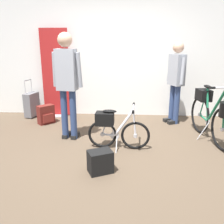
{
  "coord_description": "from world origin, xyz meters",
  "views": [
    {
      "loc": [
        0.32,
        -3.39,
        1.67
      ],
      "look_at": [
        0.08,
        0.36,
        0.55
      ],
      "focal_mm": 39.23,
      "sensor_mm": 36.0,
      "label": 1
    }
  ],
  "objects": [
    {
      "name": "back_wall",
      "position": [
        0.0,
        2.07,
        1.43
      ],
      "size": [
        6.95,
        0.1,
        2.87
      ],
      "primitive_type": "cube",
      "color": "white",
      "rests_on": "ground_plane"
    },
    {
      "name": "visitor_near_wall",
      "position": [
        1.28,
        1.53,
        0.93
      ],
      "size": [
        0.36,
        0.49,
        1.63
      ],
      "color": "navy",
      "rests_on": "ground_plane"
    },
    {
      "name": "folding_bike_foreground",
      "position": [
        0.12,
        0.19,
        0.35
      ],
      "size": [
        0.98,
        0.53,
        0.7
      ],
      "color": "black",
      "rests_on": "ground_plane"
    },
    {
      "name": "display_bike_left",
      "position": [
        1.73,
        0.57,
        0.5
      ],
      "size": [
        0.53,
        1.43,
        1.0
      ],
      "color": "black",
      "rests_on": "ground_plane"
    },
    {
      "name": "floor_banner_stand",
      "position": [
        -1.25,
        1.87,
        0.86
      ],
      "size": [
        0.6,
        0.36,
        1.9
      ],
      "color": "#B7B7BC",
      "rests_on": "ground_plane"
    },
    {
      "name": "visitor_browsing",
      "position": [
        -0.67,
        0.55,
        1.03
      ],
      "size": [
        0.53,
        0.31,
        1.78
      ],
      "color": "navy",
      "rests_on": "ground_plane"
    },
    {
      "name": "handbag_on_floor",
      "position": [
        -1.34,
        1.3,
        0.19
      ],
      "size": [
        0.35,
        0.35,
        0.38
      ],
      "color": "maroon",
      "rests_on": "ground_plane"
    },
    {
      "name": "ground_plane",
      "position": [
        0.0,
        0.0,
        0.0
      ],
      "size": [
        6.95,
        6.95,
        0.0
      ],
      "primitive_type": "plane",
      "color": "brown"
    },
    {
      "name": "backpack_on_floor",
      "position": [
        -0.02,
        -0.55,
        0.15
      ],
      "size": [
        0.37,
        0.33,
        0.3
      ],
      "color": "black",
      "rests_on": "ground_plane"
    },
    {
      "name": "rolling_suitcase",
      "position": [
        -1.8,
        1.73,
        0.28
      ],
      "size": [
        0.26,
        0.39,
        0.83
      ],
      "color": "slate",
      "rests_on": "ground_plane"
    }
  ]
}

